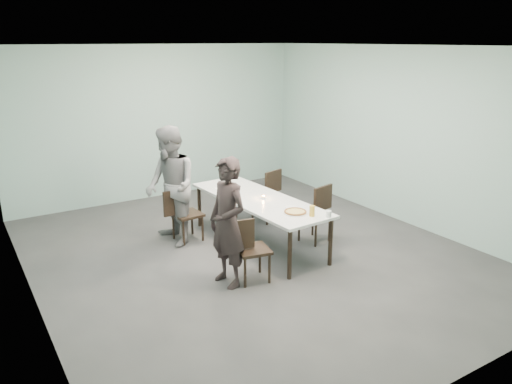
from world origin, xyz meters
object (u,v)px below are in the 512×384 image
chair_far_left (183,211)px  diner_far (171,187)px  side_plate (291,207)px  water_tumbler (329,214)px  chair_near_right (318,210)px  table (259,202)px  diner_near (228,223)px  beer_glass (312,211)px  chair_near_left (247,246)px  pizza (295,212)px  tealight (263,197)px  amber_tumbler (234,186)px  chair_far_right (269,192)px

chair_far_left → diner_far: 0.46m
side_plate → water_tumbler: bearing=-72.4°
chair_near_right → table: bearing=-33.8°
diner_near → beer_glass: bearing=74.1°
chair_near_left → pizza: 0.92m
table → water_tumbler: 1.28m
diner_near → side_plate: bearing=95.0°
chair_near_right → tealight: (-0.85, 0.30, 0.27)m
side_plate → amber_tumbler: amber_tumbler is taller
beer_glass → tealight: (-0.14, 1.02, -0.05)m
amber_tumbler → tealight: bearing=-82.5°
chair_near_left → water_tumbler: 1.23m
chair_near_left → amber_tumbler: chair_near_left is taller
chair_near_right → tealight: bearing=-31.6°
chair_far_left → tealight: (1.00, -0.78, 0.27)m
diner_far → water_tumbler: (1.48, -1.97, -0.13)m
beer_glass → chair_far_left: bearing=122.3°
table → side_plate: (0.17, -0.62, 0.06)m
beer_glass → amber_tumbler: (-0.24, 1.74, -0.03)m
chair_far_right → diner_far: bearing=-12.7°
beer_glass → water_tumbler: size_ratio=1.67×
chair_far_left → beer_glass: (1.14, -1.80, 0.32)m
side_plate → water_tumbler: (0.19, -0.60, 0.04)m
beer_glass → water_tumbler: (0.17, -0.15, -0.03)m
table → diner_near: diner_near is taller
chair_near_left → chair_near_right: size_ratio=1.00×
table → side_plate: side_plate is taller
side_plate → beer_glass: (0.02, -0.45, 0.07)m
chair_far_left → pizza: 1.90m
chair_far_right → chair_near_right: bearing=80.0°
pizza → tealight: 0.80m
diner_far → water_tumbler: diner_far is taller
diner_far → chair_far_right: bearing=94.3°
chair_near_right → water_tumbler: 1.06m
chair_far_right → diner_near: diner_near is taller
table → diner_far: bearing=146.5°
chair_near_left → amber_tumbler: (0.75, 1.65, 0.29)m
beer_glass → diner_near: bearing=172.7°
chair_near_left → chair_near_right: bearing=31.1°
table → amber_tumbler: (-0.05, 0.67, 0.10)m
water_tumbler → tealight: size_ratio=1.61×
table → diner_far: (-1.12, 0.74, 0.23)m
chair_near_right → amber_tumbler: 1.42m
chair_far_right → side_plate: bearing=52.1°
table → chair_near_left: bearing=-129.3°
chair_far_right → tealight: size_ratio=15.54×
water_tumbler → amber_tumbler: (-0.41, 1.89, -0.01)m
diner_far → water_tumbler: size_ratio=20.61×
chair_near_right → diner_near: (-1.94, -0.56, 0.35)m
water_tumbler → amber_tumbler: 1.93m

